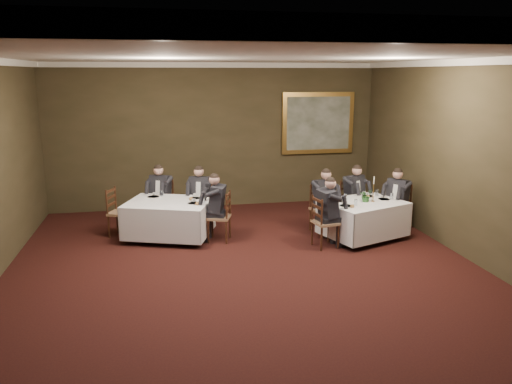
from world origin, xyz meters
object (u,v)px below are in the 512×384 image
object	(u,v)px
diner_main_backleft	(323,208)
diner_main_endright	(397,208)
chair_main_endright	(397,218)
table_second	(169,217)
chair_main_backright	(352,213)
chair_sec_backright	(201,214)
chair_main_endleft	(325,233)
centerpiece	(366,195)
table_main	(363,217)
candlestick	(373,192)
chair_main_backleft	(322,218)
diner_main_endleft	(326,221)
chair_sec_endright	(220,227)
diner_sec_backleft	(162,202)
diner_sec_endright	(219,216)
chair_sec_backleft	(162,212)
chair_sec_endleft	(121,222)
diner_main_backright	(353,203)
diner_sec_backright	(201,204)
painting	(318,123)

from	to	relation	value
diner_main_backleft	diner_main_endright	distance (m)	1.57
chair_main_endright	table_second	bearing A→B (deg)	50.89
chair_main_backright	chair_sec_backright	bearing A→B (deg)	-33.91
chair_main_endleft	diner_main_endright	bearing A→B (deg)	99.79
chair_main_backright	centerpiece	bearing A→B (deg)	60.38
table_main	candlestick	bearing A→B (deg)	-2.89
chair_main_backleft	candlestick	world-z (taller)	candlestick
diner_main_endleft	chair_sec_endright	bearing A→B (deg)	-121.15
chair_main_backleft	chair_main_backright	size ratio (longest dim) A/B	1.00
diner_sec_backleft	diner_sec_endright	world-z (taller)	same
chair_sec_backleft	chair_sec_backright	world-z (taller)	same
table_second	chair_sec_endleft	distance (m)	1.05
diner_main_backright	diner_sec_backleft	distance (m)	4.16
table_main	chair_sec_backleft	size ratio (longest dim) A/B	1.84
chair_sec_endright	candlestick	size ratio (longest dim) A/B	1.91
diner_main_endleft	table_main	bearing A→B (deg)	99.84
chair_main_backleft	chair_sec_backleft	bearing A→B (deg)	-33.87
diner_sec_backright	diner_sec_endright	distance (m)	1.01
chair_main_endright	chair_sec_backright	xyz separation A→B (m)	(-4.03, 1.08, 0.00)
diner_main_endright	chair_sec_endleft	bearing A→B (deg)	48.28
chair_main_backright	chair_sec_backleft	world-z (taller)	same
table_second	centerpiece	xyz separation A→B (m)	(3.85, -0.77, 0.45)
diner_sec_endright	diner_main_endleft	bearing A→B (deg)	-92.72
diner_main_backleft	centerpiece	bearing A→B (deg)	124.33
diner_sec_endright	chair_sec_endleft	xyz separation A→B (m)	(-1.94, 0.69, -0.23)
diner_main_backleft	chair_main_backright	distance (m)	0.85
diner_main_endleft	chair_main_endright	distance (m)	1.94
diner_main_endright	diner_sec_endright	bearing A→B (deg)	54.63
candlestick	painting	distance (m)	3.26
diner_sec_backleft	diner_main_endleft	bearing A→B (deg)	173.61
table_second	diner_sec_backright	bearing A→B (deg)	42.58
chair_main_endleft	chair_main_endright	xyz separation A→B (m)	(1.82, 0.66, 0.00)
painting	chair_sec_endright	bearing A→B (deg)	-137.09
table_second	diner_main_endleft	xyz separation A→B (m)	(2.91, -1.10, 0.06)
chair_sec_backleft	chair_main_endleft	bearing A→B (deg)	173.30
diner_main_endleft	chair_main_endleft	bearing A→B (deg)	-90.00
chair_main_backright	chair_sec_backright	world-z (taller)	same
table_second	diner_main_backright	distance (m)	3.94
chair_main_endleft	diner_sec_backright	world-z (taller)	diner_sec_backright
chair_main_backleft	chair_sec_backright	size ratio (longest dim) A/B	1.00
chair_main_backright	diner_main_backright	xyz separation A→B (m)	(0.00, -0.01, 0.23)
diner_main_backright	diner_main_endright	size ratio (longest dim) A/B	1.00
table_main	chair_main_backright	bearing A→B (deg)	82.36
centerpiece	painting	world-z (taller)	painting
diner_main_backleft	diner_main_endleft	xyz separation A→B (m)	(-0.25, -0.91, 0.00)
chair_main_backright	candlestick	bearing A→B (deg)	69.99
chair_main_backleft	candlestick	size ratio (longest dim) A/B	1.91
chair_main_endleft	candlestick	distance (m)	1.33
chair_main_endright	candlestick	size ratio (longest dim) A/B	1.91
chair_main_backright	chair_sec_backleft	bearing A→B (deg)	-36.03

